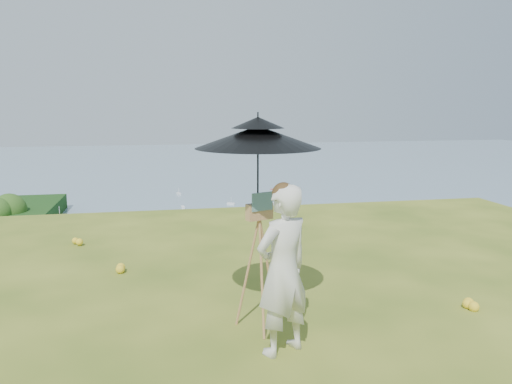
{
  "coord_description": "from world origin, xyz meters",
  "views": [
    {
      "loc": [
        -1.66,
        -5.19,
        2.56
      ],
      "look_at": [
        -0.17,
        2.53,
        1.17
      ],
      "focal_mm": 35.0,
      "sensor_mm": 36.0,
      "label": 1
    }
  ],
  "objects": [
    {
      "name": "bay_water",
      "position": [
        0.0,
        240.0,
        -34.0
      ],
      "size": [
        700.0,
        700.0,
        0.0
      ],
      "primitive_type": "plane",
      "color": "#759AA8",
      "rests_on": "ground"
    },
    {
      "name": "moored_boats",
      "position": [
        -12.5,
        161.0,
        -33.65
      ],
      "size": [
        140.0,
        140.0,
        0.7
      ],
      "primitive_type": null,
      "color": "white",
      "rests_on": "bay_water"
    },
    {
      "name": "shoreline_tier",
      "position": [
        0.0,
        75.0,
        -36.0
      ],
      "size": [
        170.0,
        28.0,
        8.0
      ],
      "primitive_type": "cube",
      "color": "gray",
      "rests_on": "bay_water"
    },
    {
      "name": "slope_trees",
      "position": [
        0.0,
        35.0,
        -15.0
      ],
      "size": [
        110.0,
        50.0,
        6.0
      ],
      "primitive_type": null,
      "color": "#295319",
      "rests_on": "forest_slope"
    },
    {
      "name": "painter_cap",
      "position": [
        -0.47,
        -0.47,
        1.73
      ],
      "size": [
        0.32,
        0.34,
        0.1
      ],
      "primitive_type": null,
      "rotation": [
        0.0,
        0.0,
        0.47
      ],
      "color": "#D0727C",
      "rests_on": "painter"
    },
    {
      "name": "wildflowers",
      "position": [
        0.0,
        0.25,
        0.06
      ],
      "size": [
        10.0,
        10.5,
        0.12
      ],
      "primitive_type": null,
      "color": "yellow",
      "rests_on": "ground"
    },
    {
      "name": "painter",
      "position": [
        -0.47,
        -0.47,
        0.89
      ],
      "size": [
        0.78,
        0.68,
        1.79
      ],
      "primitive_type": "imported",
      "rotation": [
        0.0,
        0.0,
        3.63
      ],
      "color": "silver",
      "rests_on": "ground"
    },
    {
      "name": "field_easel",
      "position": [
        -0.6,
        0.13,
        0.8
      ],
      "size": [
        0.79,
        0.79,
        1.61
      ],
      "primitive_type": null,
      "rotation": [
        0.0,
        0.0,
        0.37
      ],
      "color": "#A56D45",
      "rests_on": "ground"
    },
    {
      "name": "sun_umbrella",
      "position": [
        -0.61,
        0.16,
        1.9
      ],
      "size": [
        1.84,
        1.84,
        1.15
      ],
      "primitive_type": null,
      "rotation": [
        0.0,
        0.0,
        0.44
      ],
      "color": "black",
      "rests_on": "field_easel"
    },
    {
      "name": "harbor_town",
      "position": [
        0.0,
        75.0,
        -29.5
      ],
      "size": [
        110.0,
        22.0,
        5.0
      ],
      "primitive_type": null,
      "color": "beige",
      "rests_on": "shoreline_tier"
    },
    {
      "name": "ground",
      "position": [
        0.0,
        0.0,
        0.0
      ],
      "size": [
        14.0,
        14.0,
        0.0
      ],
      "primitive_type": "plane",
      "color": "#485E1B",
      "rests_on": "ground"
    }
  ]
}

